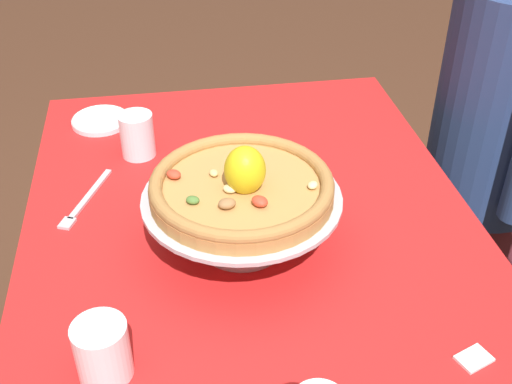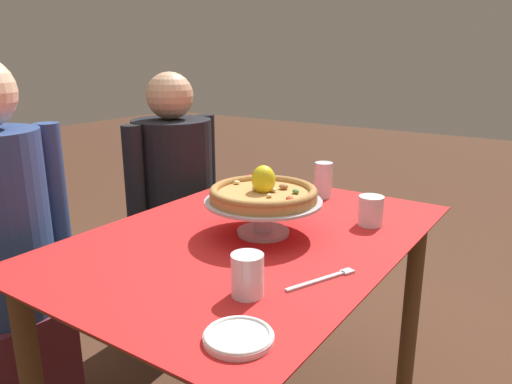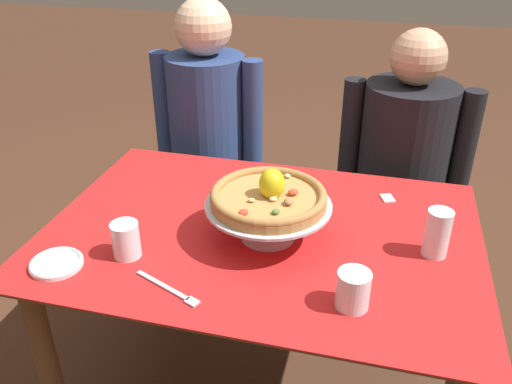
{
  "view_description": "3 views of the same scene",
  "coord_description": "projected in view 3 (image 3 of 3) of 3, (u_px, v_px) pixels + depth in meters",
  "views": [
    {
      "loc": [
        0.91,
        -0.14,
        1.49
      ],
      "look_at": [
        -0.01,
        0.0,
        0.83
      ],
      "focal_mm": 44.87,
      "sensor_mm": 36.0,
      "label": 1
    },
    {
      "loc": [
        -1.12,
        -0.77,
        1.27
      ],
      "look_at": [
        0.08,
        0.04,
        0.85
      ],
      "focal_mm": 34.21,
      "sensor_mm": 36.0,
      "label": 2
    },
    {
      "loc": [
        0.3,
        -1.24,
        1.57
      ],
      "look_at": [
        -0.02,
        0.01,
        0.86
      ],
      "focal_mm": 37.13,
      "sensor_mm": 36.0,
      "label": 3
    }
  ],
  "objects": [
    {
      "name": "water_glass_side_right",
      "position": [
        437.0,
        236.0,
        1.38
      ],
      "size": [
        0.07,
        0.07,
        0.13
      ],
      "color": "white",
      "rests_on": "dining_table"
    },
    {
      "name": "water_glass_front_left",
      "position": [
        126.0,
        242.0,
        1.39
      ],
      "size": [
        0.07,
        0.07,
        0.1
      ],
      "color": "white",
      "rests_on": "dining_table"
    },
    {
      "name": "water_glass_front_right",
      "position": [
        353.0,
        291.0,
        1.21
      ],
      "size": [
        0.08,
        0.08,
        0.09
      ],
      "color": "white",
      "rests_on": "dining_table"
    },
    {
      "name": "dining_table",
      "position": [
        261.0,
        262.0,
        1.57
      ],
      "size": [
        1.22,
        0.86,
        0.75
      ],
      "color": "brown",
      "rests_on": "ground"
    },
    {
      "name": "sugar_packet",
      "position": [
        387.0,
        198.0,
        1.67
      ],
      "size": [
        0.05,
        0.06,
        0.0
      ],
      "primitive_type": "cube",
      "rotation": [
        0.0,
        0.0,
        1.94
      ],
      "color": "white",
      "rests_on": "dining_table"
    },
    {
      "name": "pizza",
      "position": [
        269.0,
        196.0,
        1.42
      ],
      "size": [
        0.32,
        0.32,
        0.1
      ],
      "color": "#BC8447",
      "rests_on": "pizza_stand"
    },
    {
      "name": "diner_left",
      "position": [
        209.0,
        160.0,
        2.24
      ],
      "size": [
        0.47,
        0.34,
        1.27
      ],
      "color": "maroon",
      "rests_on": "ground"
    },
    {
      "name": "dinner_fork",
      "position": [
        170.0,
        290.0,
        1.28
      ],
      "size": [
        0.19,
        0.1,
        0.01
      ],
      "color": "#B7B7C1",
      "rests_on": "dining_table"
    },
    {
      "name": "side_plate",
      "position": [
        56.0,
        263.0,
        1.36
      ],
      "size": [
        0.14,
        0.14,
        0.02
      ],
      "color": "white",
      "rests_on": "dining_table"
    },
    {
      "name": "pizza_stand",
      "position": [
        268.0,
        213.0,
        1.45
      ],
      "size": [
        0.35,
        0.35,
        0.11
      ],
      "color": "#B7B7C1",
      "rests_on": "dining_table"
    },
    {
      "name": "diner_right",
      "position": [
        399.0,
        188.0,
        2.09
      ],
      "size": [
        0.5,
        0.36,
        1.19
      ],
      "color": "#1E3833",
      "rests_on": "ground"
    }
  ]
}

